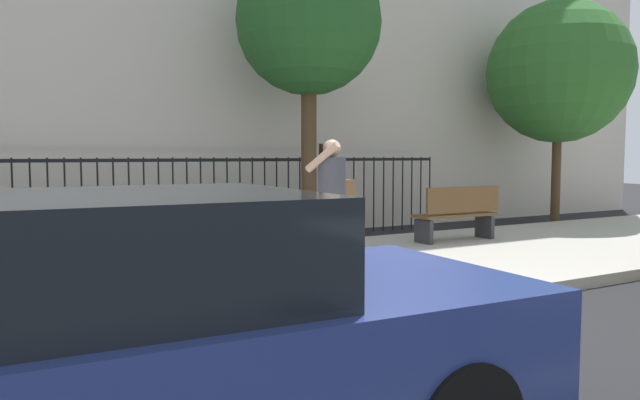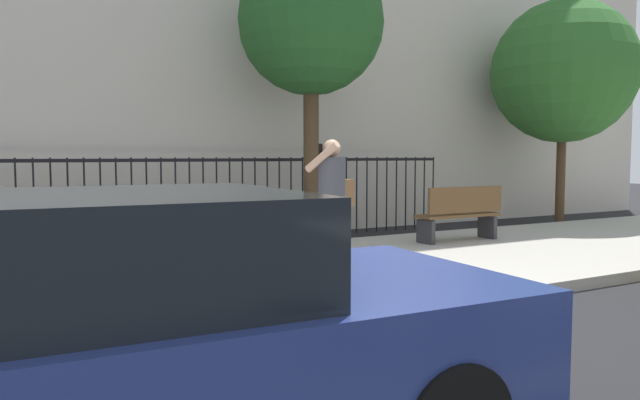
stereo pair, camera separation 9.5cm
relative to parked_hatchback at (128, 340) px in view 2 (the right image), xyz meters
The scene contains 8 objects.
ground_plane 2.83m from the parked_hatchback, 36.86° to the left, with size 60.00×60.00×0.00m, color black.
sidewalk 4.47m from the parked_hatchback, 60.30° to the left, with size 28.00×4.40×0.15m, color #B2ADA3.
iron_fence 7.86m from the parked_hatchback, 73.80° to the left, with size 12.03×0.04×1.60m.
parked_hatchback is the anchor object (origin of this frame).
pedestrian_on_phone 4.58m from the parked_hatchback, 46.71° to the left, with size 0.72×0.56×1.68m.
street_bench 8.07m from the parked_hatchback, 36.17° to the left, with size 1.60×0.45×0.95m.
street_tree_near 13.03m from the parked_hatchback, 30.15° to the left, with size 3.25×3.25×5.17m.
street_tree_far 8.64m from the parked_hatchback, 55.29° to the left, with size 2.62×2.62×5.33m.
Camera 2 is at (-2.78, -4.73, 1.64)m, focal length 33.70 mm.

